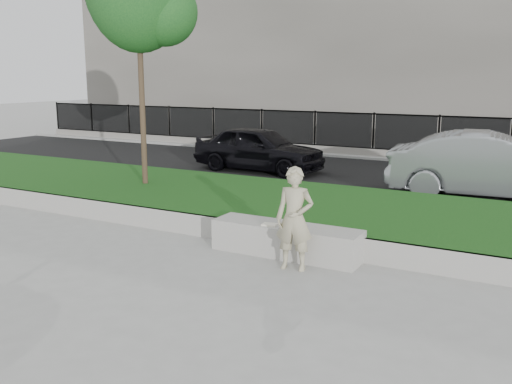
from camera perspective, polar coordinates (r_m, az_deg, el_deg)
The scene contains 12 objects.
ground at distance 9.48m, azimuth -7.17°, elevation -6.25°, with size 90.00×90.00×0.00m, color gray.
grass_bank at distance 11.89m, azimuth 1.29°, elevation -1.46°, with size 34.00×4.00×0.40m, color #0E380E.
grass_kerb at distance 10.25m, azimuth -3.79°, elevation -3.65°, with size 34.00×0.08×0.40m, color gray.
street at distance 16.90m, azimuth 9.94°, elevation 1.68°, with size 34.00×7.00×0.04m, color black.
far_pavement at distance 21.16m, azimuth 13.93°, elevation 3.62°, with size 34.00×3.00×0.12m, color gray.
iron_fence at distance 20.14m, azimuth 13.25°, elevation 4.64°, with size 32.00×0.30×1.50m.
building_facade at distance 27.87m, azimuth 18.34°, elevation 15.43°, with size 34.00×10.00×10.00m, color #5B574F.
stone_bench at distance 9.34m, azimuth 3.04°, elevation -4.81°, with size 2.50×0.62×0.51m, color gray.
man at distance 8.56m, azimuth 3.88°, elevation -2.69°, with size 0.57×0.38×1.57m, color tan.
book at distance 9.22m, azimuth 1.38°, elevation -3.27°, with size 0.24×0.17×0.03m, color silver.
car_dark at distance 17.15m, azimuth 0.28°, elevation 4.38°, with size 1.61×4.01×1.37m, color black.
car_silver at distance 14.32m, azimuth 22.56°, elevation 2.40°, with size 1.64×4.71×1.55m, color gray.
Camera 1 is at (5.34, -7.27, 2.91)m, focal length 40.00 mm.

